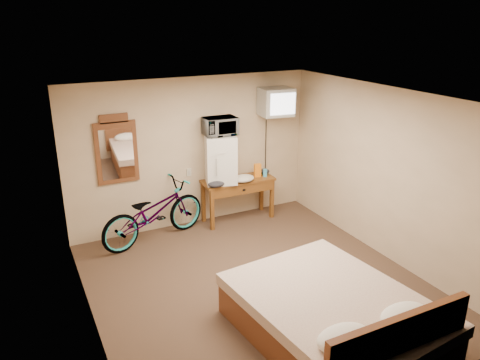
% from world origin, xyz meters
% --- Properties ---
extents(room, '(4.60, 4.64, 2.50)m').
position_xyz_m(room, '(-0.00, 0.00, 1.25)').
color(room, '#443122').
rests_on(room, ground).
extents(desk, '(1.26, 0.52, 0.75)m').
position_xyz_m(desk, '(0.72, 2.00, 0.62)').
color(desk, brown).
rests_on(desk, floor).
extents(mini_fridge, '(0.61, 0.59, 0.81)m').
position_xyz_m(mini_fridge, '(0.40, 2.05, 1.16)').
color(mini_fridge, white).
rests_on(mini_fridge, desk).
extents(microwave, '(0.54, 0.37, 0.29)m').
position_xyz_m(microwave, '(0.40, 2.05, 1.71)').
color(microwave, white).
rests_on(microwave, mini_fridge).
extents(snack_bag, '(0.13, 0.09, 0.23)m').
position_xyz_m(snack_bag, '(1.08, 2.01, 0.87)').
color(snack_bag, orange).
rests_on(snack_bag, desk).
extents(blue_cup, '(0.07, 0.07, 0.13)m').
position_xyz_m(blue_cup, '(1.20, 1.96, 0.82)').
color(blue_cup, '#41ABDD').
rests_on(blue_cup, desk).
extents(cloth_cream, '(0.38, 0.29, 0.12)m').
position_xyz_m(cloth_cream, '(0.74, 1.89, 0.81)').
color(cloth_cream, beige).
rests_on(cloth_cream, desk).
extents(cloth_dark_a, '(0.28, 0.21, 0.11)m').
position_xyz_m(cloth_dark_a, '(0.23, 1.86, 0.80)').
color(cloth_dark_a, black).
rests_on(cloth_dark_a, desk).
extents(cloth_dark_b, '(0.20, 0.17, 0.09)m').
position_xyz_m(cloth_dark_b, '(1.25, 2.08, 0.80)').
color(cloth_dark_b, black).
rests_on(cloth_dark_b, desk).
extents(crt_television, '(0.58, 0.63, 0.47)m').
position_xyz_m(crt_television, '(1.43, 2.02, 2.03)').
color(crt_television, black).
rests_on(crt_television, room).
extents(wall_mirror, '(0.64, 0.04, 1.09)m').
position_xyz_m(wall_mirror, '(-1.25, 2.27, 1.46)').
color(wall_mirror, brown).
rests_on(wall_mirror, room).
extents(bicycle, '(1.93, 1.11, 0.96)m').
position_xyz_m(bicycle, '(-0.83, 1.91, 0.48)').
color(bicycle, black).
rests_on(bicycle, floor).
extents(bed, '(1.91, 2.40, 0.90)m').
position_xyz_m(bed, '(0.23, -1.37, 0.29)').
color(bed, brown).
rests_on(bed, floor).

